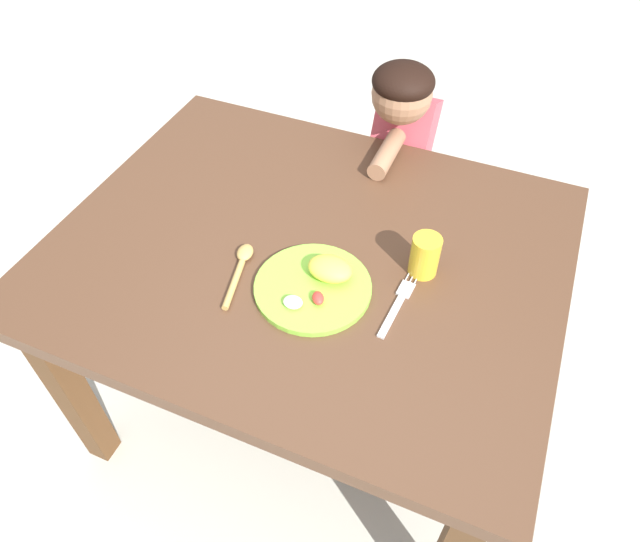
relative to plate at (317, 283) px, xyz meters
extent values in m
plane|color=beige|center=(-0.07, 0.11, -0.74)|extent=(8.00, 8.00, 0.00)
cube|color=#503322|center=(-0.07, 0.11, -0.04)|extent=(1.22, 0.98, 0.04)
cube|color=#51331B|center=(-0.60, -0.30, -0.40)|extent=(0.07, 0.07, 0.68)
cube|color=#51331B|center=(-0.60, 0.52, -0.40)|extent=(0.07, 0.07, 0.68)
cube|color=#51331B|center=(0.45, 0.52, -0.40)|extent=(0.07, 0.07, 0.68)
cylinder|color=#88D13D|center=(-0.01, -0.01, -0.01)|extent=(0.26, 0.26, 0.01)
ellipsoid|color=#EEDD48|center=(0.02, 0.03, 0.02)|extent=(0.10, 0.08, 0.05)
ellipsoid|color=red|center=(0.02, -0.05, 0.01)|extent=(0.04, 0.04, 0.02)
ellipsoid|color=silver|center=(-0.02, -0.08, 0.01)|extent=(0.04, 0.04, 0.02)
cube|color=silver|center=(0.18, -0.02, -0.01)|extent=(0.02, 0.13, 0.01)
cube|color=silver|center=(0.19, 0.07, -0.01)|extent=(0.03, 0.05, 0.01)
cylinder|color=silver|center=(0.20, 0.11, -0.01)|extent=(0.01, 0.04, 0.00)
cylinder|color=silver|center=(0.19, 0.11, -0.01)|extent=(0.01, 0.04, 0.00)
cylinder|color=silver|center=(0.18, 0.11, -0.01)|extent=(0.01, 0.04, 0.00)
cylinder|color=tan|center=(-0.17, -0.07, -0.01)|extent=(0.05, 0.14, 0.02)
ellipsoid|color=tan|center=(-0.20, 0.03, -0.01)|extent=(0.05, 0.06, 0.02)
cylinder|color=gold|center=(0.20, 0.14, 0.04)|extent=(0.07, 0.07, 0.10)
cube|color=navy|center=(0.00, 0.73, -0.48)|extent=(0.18, 0.15, 0.52)
cube|color=#CC4C59|center=(0.00, 0.66, -0.07)|extent=(0.17, 0.24, 0.34)
sphere|color=#9E7051|center=(0.00, 0.60, 0.15)|extent=(0.17, 0.17, 0.17)
ellipsoid|color=black|center=(0.00, 0.60, 0.18)|extent=(0.17, 0.17, 0.09)
cylinder|color=#9E7051|center=(0.00, 0.51, 0.01)|extent=(0.05, 0.19, 0.05)
camera|label=1|loc=(0.33, -0.78, 0.96)|focal=32.18mm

